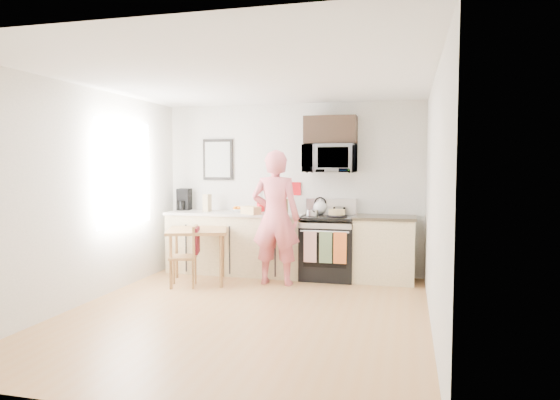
% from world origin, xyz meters
% --- Properties ---
extents(floor, '(4.60, 4.60, 0.00)m').
position_xyz_m(floor, '(0.00, 0.00, 0.00)').
color(floor, '#AF7943').
rests_on(floor, ground).
extents(back_wall, '(4.00, 0.04, 2.60)m').
position_xyz_m(back_wall, '(0.00, 2.30, 1.30)').
color(back_wall, beige).
rests_on(back_wall, floor).
extents(front_wall, '(4.00, 0.04, 2.60)m').
position_xyz_m(front_wall, '(0.00, -2.30, 1.30)').
color(front_wall, beige).
rests_on(front_wall, floor).
extents(left_wall, '(0.04, 4.60, 2.60)m').
position_xyz_m(left_wall, '(-2.00, 0.00, 1.30)').
color(left_wall, beige).
rests_on(left_wall, floor).
extents(right_wall, '(0.04, 4.60, 2.60)m').
position_xyz_m(right_wall, '(2.00, 0.00, 1.30)').
color(right_wall, beige).
rests_on(right_wall, floor).
extents(ceiling, '(4.00, 4.60, 0.04)m').
position_xyz_m(ceiling, '(0.00, 0.00, 2.60)').
color(ceiling, white).
rests_on(ceiling, back_wall).
extents(window, '(0.06, 1.40, 1.50)m').
position_xyz_m(window, '(-1.96, 0.80, 1.55)').
color(window, silver).
rests_on(window, left_wall).
extents(cabinet_left, '(2.10, 0.60, 0.90)m').
position_xyz_m(cabinet_left, '(-0.80, 2.00, 0.45)').
color(cabinet_left, tan).
rests_on(cabinet_left, floor).
extents(countertop_left, '(2.14, 0.64, 0.04)m').
position_xyz_m(countertop_left, '(-0.80, 2.00, 0.92)').
color(countertop_left, beige).
rests_on(countertop_left, cabinet_left).
extents(cabinet_right, '(0.84, 0.60, 0.90)m').
position_xyz_m(cabinet_right, '(1.43, 2.00, 0.45)').
color(cabinet_right, tan).
rests_on(cabinet_right, floor).
extents(countertop_right, '(0.88, 0.64, 0.04)m').
position_xyz_m(countertop_right, '(1.43, 2.00, 0.92)').
color(countertop_right, black).
rests_on(countertop_right, cabinet_right).
extents(range, '(0.76, 0.70, 1.16)m').
position_xyz_m(range, '(0.63, 1.98, 0.44)').
color(range, black).
rests_on(range, floor).
extents(microwave, '(0.76, 0.51, 0.42)m').
position_xyz_m(microwave, '(0.63, 2.08, 1.76)').
color(microwave, '#ADAEB2').
rests_on(microwave, back_wall).
extents(upper_cabinet, '(0.76, 0.35, 0.40)m').
position_xyz_m(upper_cabinet, '(0.63, 2.12, 2.18)').
color(upper_cabinet, black).
rests_on(upper_cabinet, back_wall).
extents(wall_art, '(0.50, 0.04, 0.65)m').
position_xyz_m(wall_art, '(-1.20, 2.28, 1.75)').
color(wall_art, black).
rests_on(wall_art, back_wall).
extents(wall_trivet, '(0.20, 0.02, 0.20)m').
position_xyz_m(wall_trivet, '(0.05, 2.28, 1.30)').
color(wall_trivet, red).
rests_on(wall_trivet, back_wall).
extents(person, '(0.69, 0.46, 1.87)m').
position_xyz_m(person, '(-0.03, 1.45, 0.94)').
color(person, '#C63650').
rests_on(person, floor).
extents(dining_table, '(0.90, 0.90, 0.76)m').
position_xyz_m(dining_table, '(-1.12, 1.27, 0.67)').
color(dining_table, brown).
rests_on(dining_table, floor).
extents(chair, '(0.48, 0.45, 0.84)m').
position_xyz_m(chair, '(-1.10, 1.03, 0.54)').
color(chair, brown).
rests_on(chair, floor).
extents(knife_block, '(0.12, 0.15, 0.21)m').
position_xyz_m(knife_block, '(-0.07, 2.08, 1.05)').
color(knife_block, brown).
rests_on(knife_block, countertop_left).
extents(utensil_crock, '(0.12, 0.12, 0.37)m').
position_xyz_m(utensil_crock, '(-0.47, 2.22, 1.09)').
color(utensil_crock, red).
rests_on(utensil_crock, countertop_left).
extents(fruit_bowl, '(0.23, 0.23, 0.09)m').
position_xyz_m(fruit_bowl, '(-0.79, 2.06, 0.98)').
color(fruit_bowl, white).
rests_on(fruit_bowl, countertop_left).
extents(milk_carton, '(0.13, 0.13, 0.27)m').
position_xyz_m(milk_carton, '(-1.29, 2.03, 1.07)').
color(milk_carton, tan).
rests_on(milk_carton, countertop_left).
extents(coffee_maker, '(0.21, 0.30, 0.34)m').
position_xyz_m(coffee_maker, '(-1.75, 2.18, 1.10)').
color(coffee_maker, black).
rests_on(coffee_maker, countertop_left).
extents(bread_bag, '(0.34, 0.30, 0.11)m').
position_xyz_m(bread_bag, '(-0.50, 1.79, 1.00)').
color(bread_bag, '#D9BF72').
rests_on(bread_bag, countertop_left).
extents(cake, '(0.29, 0.29, 0.10)m').
position_xyz_m(cake, '(0.75, 1.96, 0.97)').
color(cake, black).
rests_on(cake, range).
extents(kettle, '(0.21, 0.21, 0.26)m').
position_xyz_m(kettle, '(0.47, 2.18, 1.04)').
color(kettle, white).
rests_on(kettle, range).
extents(pot, '(0.18, 0.30, 0.09)m').
position_xyz_m(pot, '(0.40, 1.90, 0.97)').
color(pot, '#ADAEB2').
rests_on(pot, range).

